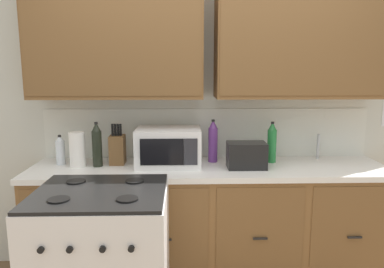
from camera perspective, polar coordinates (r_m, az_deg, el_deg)
name	(u,v)px	position (r m, az deg, el deg)	size (l,w,h in m)	color
wall_unit	(209,66)	(2.85, 2.62, 10.49)	(3.83, 0.40, 2.47)	silver
counter_run	(209,222)	(2.89, 2.73, -13.51)	(2.66, 0.64, 0.91)	black
stove_range	(103,266)	(2.37, -13.67, -19.37)	(0.76, 0.68, 0.95)	white
microwave	(168,147)	(2.76, -3.69, -1.98)	(0.48, 0.37, 0.28)	white
toaster	(246,155)	(2.70, 8.49, -3.28)	(0.28, 0.18, 0.19)	black
knife_block	(117,149)	(2.84, -11.55, -2.31)	(0.11, 0.14, 0.31)	brown
sink_faucet	(318,147)	(3.12, 19.05, -1.86)	(0.02, 0.02, 0.20)	#B2B5BA
paper_towel_roll	(77,149)	(2.83, -17.44, -2.31)	(0.12, 0.12, 0.26)	white
bottle_clear	(60,150)	(2.94, -19.85, -2.37)	(0.07, 0.07, 0.23)	silver
bottle_dark	(97,145)	(2.79, -14.60, -1.66)	(0.07, 0.07, 0.33)	black
bottle_violet	(213,141)	(2.85, 3.29, -1.15)	(0.07, 0.07, 0.33)	#663384
bottle_green	(272,143)	(2.89, 12.35, -1.32)	(0.07, 0.07, 0.32)	#237A38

